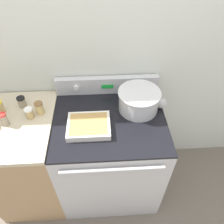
% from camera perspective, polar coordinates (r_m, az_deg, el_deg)
% --- Properties ---
extents(ground_plane, '(12.00, 12.00, 0.00)m').
position_cam_1_polar(ground_plane, '(2.17, 0.03, -25.60)').
color(ground_plane, '#6B6056').
extents(kitchen_wall, '(8.00, 0.05, 2.50)m').
position_cam_1_polar(kitchen_wall, '(1.65, -1.48, 15.86)').
color(kitchen_wall, silver).
rests_on(kitchen_wall, ground_plane).
extents(stove_range, '(0.81, 0.71, 0.91)m').
position_cam_1_polar(stove_range, '(1.92, -0.58, -11.36)').
color(stove_range, '#BCBCC1').
rests_on(stove_range, ground_plane).
extents(control_panel, '(0.81, 0.07, 0.14)m').
position_cam_1_polar(control_panel, '(1.75, -1.24, 7.10)').
color(control_panel, '#BCBCC1').
rests_on(control_panel, stove_range).
extents(side_counter, '(0.53, 0.68, 0.92)m').
position_cam_1_polar(side_counter, '(2.01, -20.49, -11.50)').
color(side_counter, tan).
rests_on(side_counter, ground_plane).
extents(mixing_bowl, '(0.31, 0.31, 0.16)m').
position_cam_1_polar(mixing_bowl, '(1.60, 7.02, 3.25)').
color(mixing_bowl, silver).
rests_on(mixing_bowl, stove_range).
extents(casserole_dish, '(0.29, 0.24, 0.05)m').
position_cam_1_polar(casserole_dish, '(1.50, -6.09, -3.55)').
color(casserole_dish, silver).
rests_on(casserole_dish, stove_range).
extents(ladle, '(0.08, 0.27, 0.08)m').
position_cam_1_polar(ladle, '(1.68, 12.58, 2.46)').
color(ladle, '#B7B7B7').
rests_on(ladle, stove_range).
extents(spice_jar_brown_cap, '(0.06, 0.06, 0.10)m').
position_cam_1_polar(spice_jar_brown_cap, '(1.64, -18.40, 0.98)').
color(spice_jar_brown_cap, tan).
rests_on(spice_jar_brown_cap, side_counter).
extents(spice_jar_white_cap, '(0.06, 0.06, 0.08)m').
position_cam_1_polar(spice_jar_white_cap, '(1.64, -20.80, -0.26)').
color(spice_jar_white_cap, tan).
rests_on(spice_jar_white_cap, side_counter).
extents(spice_jar_black_cap, '(0.06, 0.06, 0.08)m').
position_cam_1_polar(spice_jar_black_cap, '(1.75, -22.49, 2.47)').
color(spice_jar_black_cap, gray).
rests_on(spice_jar_black_cap, side_counter).
extents(spice_jar_red_cap, '(0.05, 0.05, 0.10)m').
position_cam_1_polar(spice_jar_red_cap, '(1.65, -26.38, -1.74)').
color(spice_jar_red_cap, gray).
rests_on(spice_jar_red_cap, side_counter).
extents(spice_jar_yellow_cap, '(0.05, 0.05, 0.10)m').
position_cam_1_polar(spice_jar_yellow_cap, '(1.76, -27.22, 1.21)').
color(spice_jar_yellow_cap, tan).
rests_on(spice_jar_yellow_cap, side_counter).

